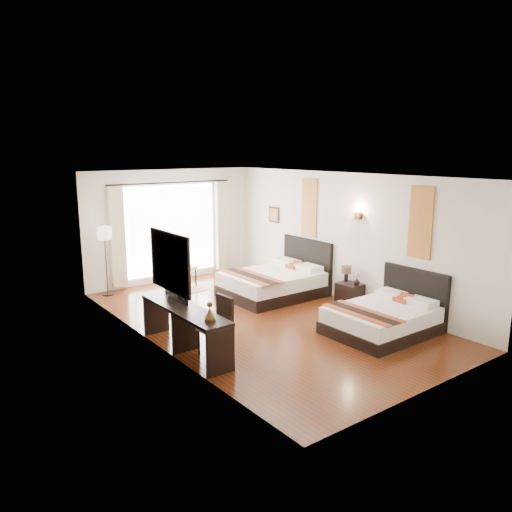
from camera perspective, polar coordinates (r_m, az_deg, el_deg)
floor at (r=9.92m, az=0.61°, el=-7.21°), size 4.50×7.50×0.01m
ceiling at (r=9.38m, az=0.65°, el=9.13°), size 4.50×7.50×0.02m
wall_headboard at (r=11.04m, az=9.95°, el=2.13°), size 0.01×7.50×2.80m
wall_desk at (r=8.41m, az=-11.62°, el=-1.03°), size 0.01×7.50×2.80m
wall_window at (r=12.69m, az=-9.69°, el=3.42°), size 4.50×0.01×2.80m
wall_entry at (r=7.04m, az=19.50°, el=-4.07°), size 4.50×0.01×2.80m
window_glass at (r=12.69m, az=-9.64°, el=2.97°), size 2.40×0.02×2.20m
sheer_curtain at (r=12.64m, az=-9.52°, el=2.93°), size 2.30×0.02×2.10m
drape_left at (r=12.02m, az=-15.58°, el=2.09°), size 0.35×0.14×2.35m
drape_right at (r=13.32m, az=-3.88°, el=3.45°), size 0.35×0.14×2.35m
art_panel_near at (r=9.73m, az=18.30°, el=3.66°), size 0.03×0.50×1.35m
art_panel_far at (r=11.72m, az=6.11°, el=5.53°), size 0.03×0.50×1.35m
wall_sconce at (r=10.62m, az=11.60°, el=4.51°), size 0.10×0.14×0.14m
mirror_frame at (r=7.91m, az=-9.82°, el=-0.67°), size 0.04×1.25×0.95m
mirror_glass at (r=7.92m, az=-9.66°, el=-0.65°), size 0.01×1.12×0.82m
bed_near at (r=9.42m, az=14.49°, el=-6.84°), size 1.91×1.49×1.07m
bed_far at (r=11.38m, az=2.21°, el=-3.00°), size 2.15×1.68×1.21m
nightstand at (r=10.85m, az=10.66°, el=-4.35°), size 0.41×0.51×0.49m
table_lamp at (r=10.84m, az=10.28°, el=-1.68°), size 0.21×0.21×0.34m
vase at (r=10.67m, az=11.44°, el=-2.82°), size 0.16×0.16×0.15m
console_desk at (r=8.35m, az=-8.11°, el=-8.34°), size 0.50×2.20×0.76m
television at (r=8.58m, az=-9.69°, el=-3.45°), size 0.16×0.86×0.49m
bronze_figurine at (r=7.53m, az=-5.30°, el=-6.46°), size 0.21×0.21×0.26m
desk_chair at (r=8.18m, az=-4.55°, el=-9.31°), size 0.47×0.47×0.97m
floor_lamp at (r=11.67m, az=-16.93°, el=2.02°), size 0.32×0.32×1.59m
side_table at (r=12.23m, az=-9.58°, el=-2.10°), size 0.54×0.54×0.63m
fruit_bowl at (r=12.15m, az=-9.75°, el=-0.53°), size 0.30×0.30×0.06m
window_chair at (r=12.26m, az=-8.25°, el=-2.07°), size 0.56×0.56×0.99m
jute_rug at (r=11.93m, az=-8.60°, el=-3.96°), size 1.27×0.98×0.01m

